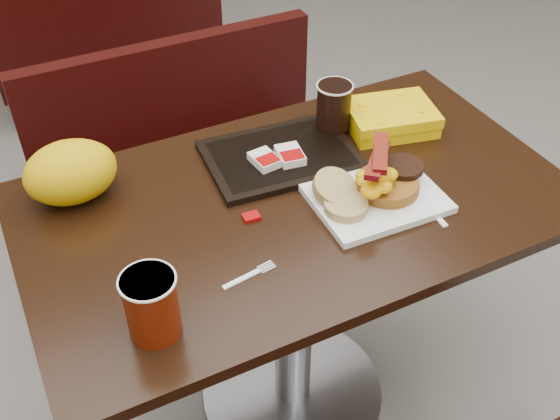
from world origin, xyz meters
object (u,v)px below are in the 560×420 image
bench_near_n (197,169)px  clamshell (390,118)px  bench_far_s (101,26)px  hashbrown_sleeve_right (290,155)px  table_near (294,310)px  fork (242,279)px  platter (376,198)px  coffee_cup_far (334,106)px  coffee_cup_near (152,306)px  paper_bag (71,172)px  hashbrown_sleeve_left (265,160)px  pancake_stack (387,184)px  knife (427,205)px  tray (281,156)px

bench_near_n → clamshell: bearing=-58.4°
bench_near_n → bench_far_s: size_ratio=1.00×
hashbrown_sleeve_right → table_near: bearing=-102.4°
table_near → fork: fork is taller
clamshell → platter: bearing=-116.5°
fork → coffee_cup_far: 0.56m
coffee_cup_near → bench_far_s: bearing=79.4°
paper_bag → coffee_cup_far: bearing=-2.4°
bench_near_n → platter: 0.89m
hashbrown_sleeve_left → coffee_cup_far: 0.23m
bench_near_n → hashbrown_sleeve_right: hashbrown_sleeve_right is taller
pancake_stack → platter: bearing=-166.6°
bench_near_n → coffee_cup_far: (0.20, -0.51, 0.46)m
bench_near_n → paper_bag: size_ratio=4.99×
knife → clamshell: 0.31m
bench_near_n → knife: knife is taller
fork → knife: 0.45m
fork → hashbrown_sleeve_left: 0.36m
hashbrown_sleeve_left → hashbrown_sleeve_right: (0.06, -0.01, 0.00)m
knife → paper_bag: size_ratio=0.76×
table_near → knife: knife is taller
table_near → hashbrown_sleeve_right: bearing=69.3°
hashbrown_sleeve_left → hashbrown_sleeve_right: hashbrown_sleeve_right is taller
bench_far_s → paper_bag: bearing=-104.5°
table_near → coffee_cup_far: (0.20, 0.19, 0.45)m
hashbrown_sleeve_right → coffee_cup_far: (0.16, 0.08, 0.05)m
platter → coffee_cup_near: coffee_cup_near is taller
table_near → coffee_cup_far: bearing=43.7°
platter → fork: size_ratio=2.41×
fork → knife: (0.45, 0.02, 0.00)m
coffee_cup_near → knife: bearing=6.0°
pancake_stack → coffee_cup_near: bearing=-166.6°
hashbrown_sleeve_left → coffee_cup_far: (0.22, 0.06, 0.05)m
knife → paper_bag: bearing=-113.5°
bench_near_n → clamshell: 0.77m
bench_far_s → fork: (-0.21, -2.07, 0.39)m
table_near → fork: (-0.21, -0.17, 0.38)m
coffee_cup_far → bench_near_n: bearing=111.9°
platter → tray: 0.26m
coffee_cup_near → paper_bag: paper_bag is taller
table_near → hashbrown_sleeve_left: hashbrown_sleeve_left is taller
hashbrown_sleeve_left → paper_bag: (-0.42, 0.09, 0.04)m
hashbrown_sleeve_right → hashbrown_sleeve_left: bearing=178.4°
coffee_cup_far → clamshell: coffee_cup_far is taller
bench_near_n → hashbrown_sleeve_left: size_ratio=13.88×
knife → hashbrown_sleeve_left: (-0.26, 0.28, 0.02)m
pancake_stack → hashbrown_sleeve_right: size_ratio=1.86×
coffee_cup_near → coffee_cup_far: same height
bench_far_s → fork: size_ratio=8.65×
hashbrown_sleeve_left → clamshell: (0.36, 0.02, 0.00)m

